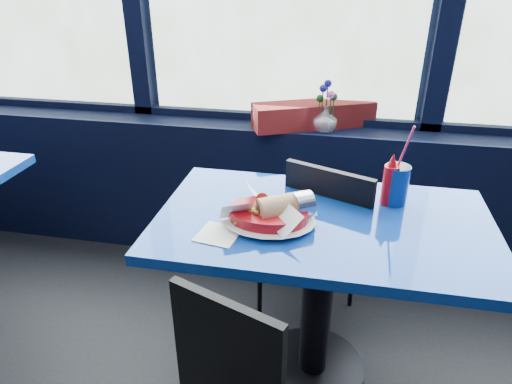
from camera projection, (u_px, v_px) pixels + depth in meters
name	position (u px, v px, depth m)	size (l,w,h in m)	color
window_sill	(276.00, 192.00, 2.61)	(5.00, 0.26, 0.80)	black
near_table	(320.00, 261.00, 1.72)	(1.20, 0.70, 0.75)	black
chair_near_back	(316.00, 236.00, 2.01)	(0.51, 0.51, 0.86)	black
planter_box	(314.00, 114.00, 2.37)	(0.64, 0.16, 0.13)	maroon
flower_vase	(325.00, 116.00, 2.30)	(0.14, 0.14, 0.26)	silver
food_basket	(270.00, 213.00, 1.60)	(0.32, 0.32, 0.11)	#B40C14
ketchup_bottle	(390.00, 182.00, 1.70)	(0.05, 0.05, 0.20)	#B40C14
soda_cup	(396.00, 184.00, 1.71)	(0.09, 0.09, 0.32)	navy
napkin	(218.00, 234.00, 1.54)	(0.14, 0.14, 0.00)	white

